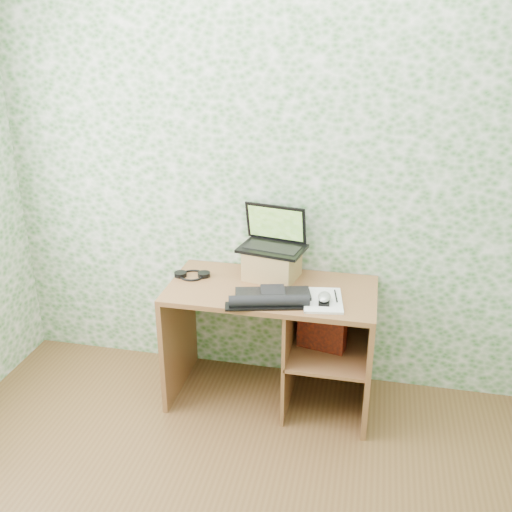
% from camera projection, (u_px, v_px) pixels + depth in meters
% --- Properties ---
extents(wall_back, '(3.50, 0.00, 3.50)m').
position_uv_depth(wall_back, '(282.00, 181.00, 3.35)').
color(wall_back, silver).
rests_on(wall_back, ground).
extents(desk, '(1.20, 0.60, 0.75)m').
position_uv_depth(desk, '(285.00, 328.00, 3.40)').
color(desk, brown).
rests_on(desk, floor).
extents(riser, '(0.34, 0.30, 0.18)m').
position_uv_depth(riser, '(272.00, 264.00, 3.39)').
color(riser, '#9E7647').
rests_on(riser, desk).
extents(laptop, '(0.42, 0.33, 0.25)m').
position_uv_depth(laptop, '(274.00, 238.00, 3.37)').
color(laptop, black).
rests_on(laptop, riser).
extents(keyboard, '(0.48, 0.34, 0.07)m').
position_uv_depth(keyboard, '(271.00, 298.00, 3.12)').
color(keyboard, black).
rests_on(keyboard, desk).
extents(headphones, '(0.21, 0.18, 0.03)m').
position_uv_depth(headphones, '(192.00, 275.00, 3.43)').
color(headphones, black).
rests_on(headphones, desk).
extents(notepad, '(0.25, 0.32, 0.01)m').
position_uv_depth(notepad, '(323.00, 300.00, 3.13)').
color(notepad, silver).
rests_on(notepad, desk).
extents(mouse, '(0.08, 0.12, 0.04)m').
position_uv_depth(mouse, '(324.00, 299.00, 3.09)').
color(mouse, silver).
rests_on(mouse, notepad).
extents(pen, '(0.03, 0.14, 0.01)m').
position_uv_depth(pen, '(336.00, 296.00, 3.15)').
color(pen, black).
rests_on(pen, notepad).
extents(red_box, '(0.29, 0.14, 0.33)m').
position_uv_depth(red_box, '(322.00, 323.00, 3.30)').
color(red_box, '#99210D').
rests_on(red_box, desk).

